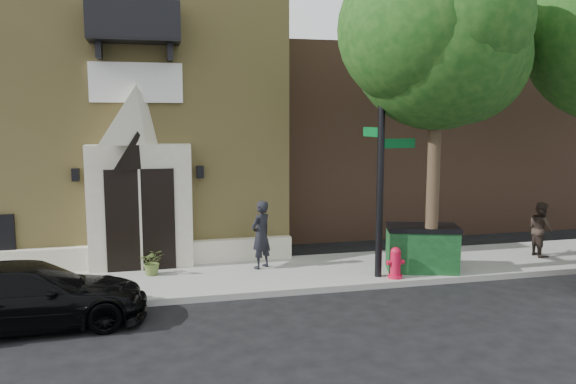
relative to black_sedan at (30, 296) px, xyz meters
name	(u,v)px	position (x,y,z in m)	size (l,w,h in m)	color
ground	(188,304)	(3.04, 0.69, -0.64)	(120.00, 120.00, 0.00)	black
sidewalk	(225,278)	(4.04, 2.19, -0.56)	(42.00, 3.00, 0.15)	gray
church	(79,99)	(0.05, 8.64, 4.00)	(12.20, 11.01, 9.30)	tan
neighbour_building	(466,137)	(15.04, 9.69, 2.56)	(18.00, 8.00, 6.40)	brown
street_tree_left	(441,39)	(9.06, 1.04, 5.23)	(4.97, 4.38, 7.77)	#38281C
black_sedan	(30,296)	(0.00, 0.00, 0.00)	(1.78, 4.38, 1.27)	black
street_sign	(381,147)	(7.70, 1.24, 2.69)	(1.02, 1.00, 6.31)	black
fire_hydrant	(395,263)	(8.04, 1.01, -0.11)	(0.44, 0.35, 0.77)	#B50E2E
dumpster	(422,248)	(8.98, 1.48, 0.10)	(2.00, 1.50, 1.16)	#0E3615
planter	(153,262)	(2.30, 2.67, -0.16)	(0.59, 0.51, 0.66)	#576D31
pedestrian_near	(261,235)	(5.03, 2.66, 0.40)	(0.64, 0.42, 1.76)	black
pedestrian_far	(541,229)	(12.92, 2.09, 0.28)	(0.75, 0.58, 1.53)	#302520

